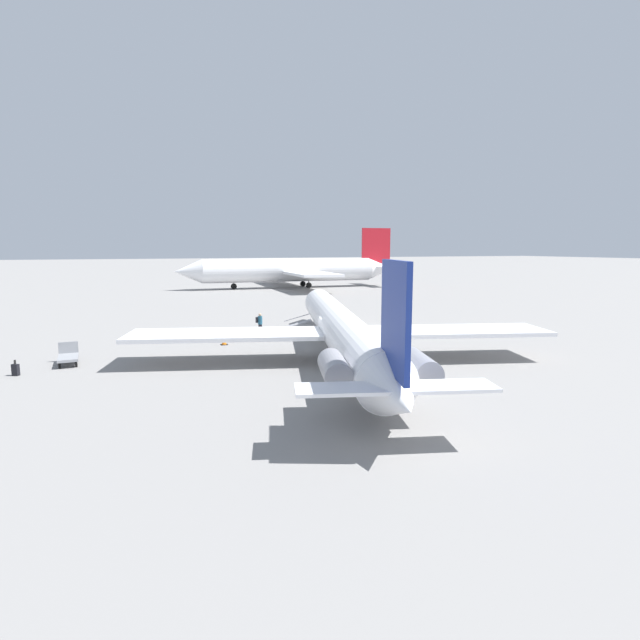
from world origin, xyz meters
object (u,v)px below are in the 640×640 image
(passenger, at_px, (260,322))
(airplane_main, at_px, (340,328))
(luggage_cart, at_px, (68,357))
(suitcase, at_px, (16,370))
(boarding_stairs, at_px, (278,330))
(airplane_far_left, at_px, (294,270))

(passenger, bearing_deg, airplane_main, -60.46)
(luggage_cart, xyz_separation_m, suitcase, (-1.91, 2.43, -0.13))
(boarding_stairs, xyz_separation_m, luggage_cart, (-5.44, 14.80, 0.09))
(passenger, bearing_deg, suitcase, -137.75)
(airplane_main, height_order, airplane_far_left, airplane_far_left)
(boarding_stairs, bearing_deg, airplane_main, -67.87)
(airplane_main, bearing_deg, luggage_cart, 90.02)
(passenger, height_order, luggage_cart, passenger)
(airplane_far_left, distance_m, luggage_cart, 58.91)
(boarding_stairs, relative_size, luggage_cart, 1.83)
(airplane_main, height_order, boarding_stairs, airplane_main)
(airplane_far_left, height_order, suitcase, airplane_far_left)
(airplane_main, height_order, suitcase, airplane_main)
(airplane_main, bearing_deg, suitcase, 97.80)
(boarding_stairs, bearing_deg, passenger, 179.43)
(airplane_far_left, distance_m, boarding_stairs, 47.50)
(boarding_stairs, relative_size, passenger, 2.38)
(boarding_stairs, distance_m, suitcase, 18.74)
(passenger, xyz_separation_m, luggage_cart, (-5.87, 13.37, -0.54))
(passenger, xyz_separation_m, suitcase, (-7.78, 15.80, -0.67))
(airplane_main, xyz_separation_m, luggage_cart, (4.56, 15.87, -1.49))
(airplane_far_left, bearing_deg, passenger, 70.96)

